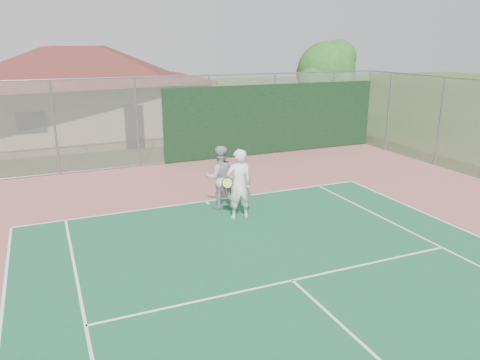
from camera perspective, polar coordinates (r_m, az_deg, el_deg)
name	(u,v)px	position (r m, az deg, el deg)	size (l,w,h in m)	color
back_fence	(213,120)	(19.55, -3.37, 7.28)	(20.08, 0.11, 3.53)	gray
side_fence_right	(440,122)	(20.11, 23.22, 6.49)	(0.08, 9.00, 3.50)	gray
clubhouse	(80,83)	(25.54, -18.96, 11.08)	(12.72, 8.55, 5.46)	tan
tree	(327,73)	(25.22, 10.62, 12.69)	(3.54, 3.35, 4.93)	#341E13
player_white_front	(239,185)	(12.87, -0.14, -0.60)	(1.04, 0.74, 1.99)	white
player_grey_back	(220,178)	(13.77, -2.47, 0.27)	(0.99, 0.82, 1.87)	#A1A3A5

